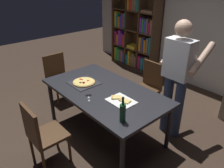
{
  "coord_description": "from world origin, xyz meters",
  "views": [
    {
      "loc": [
        2.2,
        -1.76,
        2.26
      ],
      "look_at": [
        0.0,
        0.15,
        0.8
      ],
      "focal_mm": 35.41,
      "sensor_mm": 36.0,
      "label": 1
    }
  ],
  "objects_px": {
    "dining_table": "(104,94)",
    "chair_far_side": "(149,84)",
    "pepperoni_pizza_on_tray": "(84,82)",
    "kitchen_scissors": "(89,97)",
    "chair_near_camera": "(41,133)",
    "bookshelf": "(135,34)",
    "chair_left_end": "(58,75)",
    "wine_bottle": "(123,112)",
    "person_serving_pizza": "(177,74)"
  },
  "relations": [
    {
      "from": "bookshelf",
      "to": "kitchen_scissors",
      "type": "height_order",
      "value": "bookshelf"
    },
    {
      "from": "chair_near_camera",
      "to": "pepperoni_pizza_on_tray",
      "type": "relative_size",
      "value": 2.26
    },
    {
      "from": "wine_bottle",
      "to": "kitchen_scissors",
      "type": "bearing_deg",
      "value": 177.37
    },
    {
      "from": "chair_far_side",
      "to": "pepperoni_pizza_on_tray",
      "type": "xyz_separation_m",
      "value": [
        -0.38,
        -1.1,
        0.25
      ]
    },
    {
      "from": "bookshelf",
      "to": "wine_bottle",
      "type": "distance_m",
      "value": 3.58
    },
    {
      "from": "chair_near_camera",
      "to": "kitchen_scissors",
      "type": "xyz_separation_m",
      "value": [
        0.01,
        0.72,
        0.24
      ]
    },
    {
      "from": "chair_far_side",
      "to": "kitchen_scissors",
      "type": "height_order",
      "value": "chair_far_side"
    },
    {
      "from": "kitchen_scissors",
      "to": "chair_left_end",
      "type": "bearing_deg",
      "value": 168.72
    },
    {
      "from": "dining_table",
      "to": "chair_near_camera",
      "type": "distance_m",
      "value": 1.02
    },
    {
      "from": "wine_bottle",
      "to": "chair_left_end",
      "type": "bearing_deg",
      "value": 171.54
    },
    {
      "from": "chair_left_end",
      "to": "kitchen_scissors",
      "type": "height_order",
      "value": "chair_left_end"
    },
    {
      "from": "person_serving_pizza",
      "to": "kitchen_scissors",
      "type": "relative_size",
      "value": 9.16
    },
    {
      "from": "chair_far_side",
      "to": "chair_left_end",
      "type": "bearing_deg",
      "value": -144.72
    },
    {
      "from": "dining_table",
      "to": "pepperoni_pizza_on_tray",
      "type": "height_order",
      "value": "pepperoni_pizza_on_tray"
    },
    {
      "from": "chair_left_end",
      "to": "chair_far_side",
      "type": "bearing_deg",
      "value": 35.28
    },
    {
      "from": "dining_table",
      "to": "chair_far_side",
      "type": "relative_size",
      "value": 2.08
    },
    {
      "from": "chair_near_camera",
      "to": "chair_far_side",
      "type": "xyz_separation_m",
      "value": [
        0.0,
        2.01,
        0.0
      ]
    },
    {
      "from": "kitchen_scissors",
      "to": "pepperoni_pizza_on_tray",
      "type": "bearing_deg",
      "value": 153.58
    },
    {
      "from": "bookshelf",
      "to": "pepperoni_pizza_on_tray",
      "type": "height_order",
      "value": "bookshelf"
    },
    {
      "from": "chair_far_side",
      "to": "bookshelf",
      "type": "height_order",
      "value": "bookshelf"
    },
    {
      "from": "bookshelf",
      "to": "person_serving_pizza",
      "type": "distance_m",
      "value": 2.8
    },
    {
      "from": "chair_far_side",
      "to": "person_serving_pizza",
      "type": "relative_size",
      "value": 0.51
    },
    {
      "from": "chair_left_end",
      "to": "person_serving_pizza",
      "type": "distance_m",
      "value": 2.29
    },
    {
      "from": "chair_left_end",
      "to": "kitchen_scissors",
      "type": "relative_size",
      "value": 4.71
    },
    {
      "from": "chair_near_camera",
      "to": "person_serving_pizza",
      "type": "height_order",
      "value": "person_serving_pizza"
    },
    {
      "from": "person_serving_pizza",
      "to": "chair_left_end",
      "type": "bearing_deg",
      "value": -159.39
    },
    {
      "from": "pepperoni_pizza_on_tray",
      "to": "chair_near_camera",
      "type": "bearing_deg",
      "value": -67.58
    },
    {
      "from": "chair_left_end",
      "to": "person_serving_pizza",
      "type": "bearing_deg",
      "value": 20.61
    },
    {
      "from": "pepperoni_pizza_on_tray",
      "to": "kitchen_scissors",
      "type": "height_order",
      "value": "pepperoni_pizza_on_tray"
    },
    {
      "from": "chair_near_camera",
      "to": "kitchen_scissors",
      "type": "distance_m",
      "value": 0.76
    },
    {
      "from": "chair_near_camera",
      "to": "chair_far_side",
      "type": "relative_size",
      "value": 1.0
    },
    {
      "from": "chair_far_side",
      "to": "kitchen_scissors",
      "type": "relative_size",
      "value": 4.71
    },
    {
      "from": "bookshelf",
      "to": "chair_left_end",
      "type": "bearing_deg",
      "value": -84.82
    },
    {
      "from": "chair_near_camera",
      "to": "pepperoni_pizza_on_tray",
      "type": "bearing_deg",
      "value": 112.42
    },
    {
      "from": "pepperoni_pizza_on_tray",
      "to": "chair_left_end",
      "type": "bearing_deg",
      "value": 174.92
    },
    {
      "from": "pepperoni_pizza_on_tray",
      "to": "kitchen_scissors",
      "type": "xyz_separation_m",
      "value": [
        0.39,
        -0.19,
        -0.01
      ]
    },
    {
      "from": "person_serving_pizza",
      "to": "dining_table",
      "type": "bearing_deg",
      "value": -130.36
    },
    {
      "from": "dining_table",
      "to": "bookshelf",
      "type": "height_order",
      "value": "bookshelf"
    },
    {
      "from": "chair_left_end",
      "to": "pepperoni_pizza_on_tray",
      "type": "distance_m",
      "value": 1.08
    },
    {
      "from": "kitchen_scissors",
      "to": "bookshelf",
      "type": "bearing_deg",
      "value": 121.81
    },
    {
      "from": "dining_table",
      "to": "chair_far_side",
      "type": "distance_m",
      "value": 1.02
    },
    {
      "from": "chair_left_end",
      "to": "kitchen_scissors",
      "type": "xyz_separation_m",
      "value": [
        1.43,
        -0.29,
        0.24
      ]
    },
    {
      "from": "person_serving_pizza",
      "to": "pepperoni_pizza_on_tray",
      "type": "xyz_separation_m",
      "value": [
        -1.05,
        -0.88,
        -0.23
      ]
    },
    {
      "from": "pepperoni_pizza_on_tray",
      "to": "kitchen_scissors",
      "type": "distance_m",
      "value": 0.43
    },
    {
      "from": "chair_far_side",
      "to": "wine_bottle",
      "type": "xyz_separation_m",
      "value": [
        0.72,
        -1.32,
        0.36
      ]
    },
    {
      "from": "pepperoni_pizza_on_tray",
      "to": "wine_bottle",
      "type": "xyz_separation_m",
      "value": [
        1.1,
        -0.23,
        0.1
      ]
    },
    {
      "from": "bookshelf",
      "to": "pepperoni_pizza_on_tray",
      "type": "bearing_deg",
      "value": -62.92
    },
    {
      "from": "dining_table",
      "to": "bookshelf",
      "type": "distance_m",
      "value": 2.89
    },
    {
      "from": "bookshelf",
      "to": "person_serving_pizza",
      "type": "bearing_deg",
      "value": -34.54
    },
    {
      "from": "dining_table",
      "to": "person_serving_pizza",
      "type": "relative_size",
      "value": 1.07
    }
  ]
}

